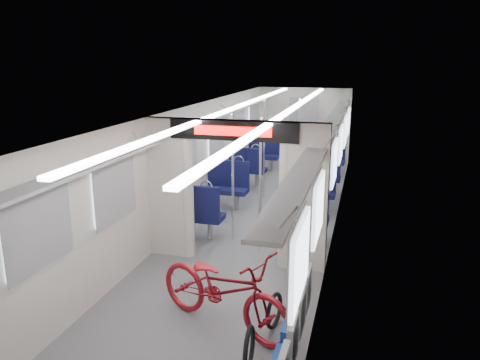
{
  "coord_description": "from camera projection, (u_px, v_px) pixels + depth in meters",
  "views": [
    {
      "loc": [
        1.92,
        -8.79,
        3.22
      ],
      "look_at": [
        -0.12,
        -1.26,
        1.16
      ],
      "focal_mm": 35.0,
      "sensor_mm": 36.0,
      "label": 1
    }
  ],
  "objects": [
    {
      "name": "stanchion_near_right",
      "position": [
        260.0,
        187.0,
        7.66
      ],
      "size": [
        0.04,
        0.04,
        2.3
      ],
      "primitive_type": "cylinder",
      "color": "silver",
      "rests_on": "ground"
    },
    {
      "name": "stanchion_near_left",
      "position": [
        233.0,
        179.0,
        8.21
      ],
      "size": [
        0.05,
        0.05,
        2.3
      ],
      "primitive_type": "cylinder",
      "color": "silver",
      "rests_on": "ground"
    },
    {
      "name": "bicycle",
      "position": [
        223.0,
        289.0,
        5.63
      ],
      "size": [
        2.08,
        1.39,
        1.03
      ],
      "primitive_type": "imported",
      "rotation": [
        0.0,
        0.0,
        1.18
      ],
      "color": "maroon",
      "rests_on": "ground"
    },
    {
      "name": "seat_bay_near_left",
      "position": [
        213.0,
        194.0,
        9.33
      ],
      "size": [
        0.94,
        2.24,
        1.15
      ],
      "color": "#0B0D34",
      "rests_on": "ground"
    },
    {
      "name": "carriage",
      "position": [
        260.0,
        150.0,
        8.88
      ],
      "size": [
        12.0,
        12.02,
        2.31
      ],
      "color": "#515456",
      "rests_on": "ground"
    },
    {
      "name": "seat_bay_far_left",
      "position": [
        256.0,
        158.0,
        12.8
      ],
      "size": [
        0.93,
        2.15,
        1.12
      ],
      "color": "#0B0D34",
      "rests_on": "ground"
    },
    {
      "name": "bike_hoop_c",
      "position": [
        274.0,
        312.0,
        5.7
      ],
      "size": [
        0.14,
        0.46,
        0.46
      ],
      "primitive_type": "torus",
      "rotation": [
        1.57,
        0.0,
        1.37
      ],
      "color": "black",
      "rests_on": "ground"
    },
    {
      "name": "flip_bench",
      "position": [
        294.0,
        325.0,
        4.75
      ],
      "size": [
        0.12,
        2.07,
        0.47
      ],
      "color": "gray",
      "rests_on": "carriage"
    },
    {
      "name": "stanchion_far_left",
      "position": [
        264.0,
        150.0,
        10.71
      ],
      "size": [
        0.04,
        0.04,
        2.3
      ],
      "primitive_type": "cylinder",
      "color": "silver",
      "rests_on": "ground"
    },
    {
      "name": "seat_bay_near_right",
      "position": [
        309.0,
        198.0,
        9.15
      ],
      "size": [
        0.91,
        2.09,
        1.1
      ],
      "color": "#0B0D34",
      "rests_on": "ground"
    },
    {
      "name": "stanchion_far_right",
      "position": [
        298.0,
        148.0,
        11.0
      ],
      "size": [
        0.04,
        0.04,
        2.3
      ],
      "primitive_type": "cylinder",
      "color": "silver",
      "rests_on": "ground"
    },
    {
      "name": "seat_bay_far_right",
      "position": [
        324.0,
        162.0,
        12.11
      ],
      "size": [
        0.96,
        2.32,
        1.17
      ],
      "color": "#0B0D34",
      "rests_on": "ground"
    },
    {
      "name": "bike_hoop_b",
      "position": [
        249.0,
        351.0,
        4.92
      ],
      "size": [
        0.08,
        0.5,
        0.5
      ],
      "primitive_type": "torus",
      "rotation": [
        1.57,
        0.0,
        1.63
      ],
      "color": "black",
      "rests_on": "ground"
    }
  ]
}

